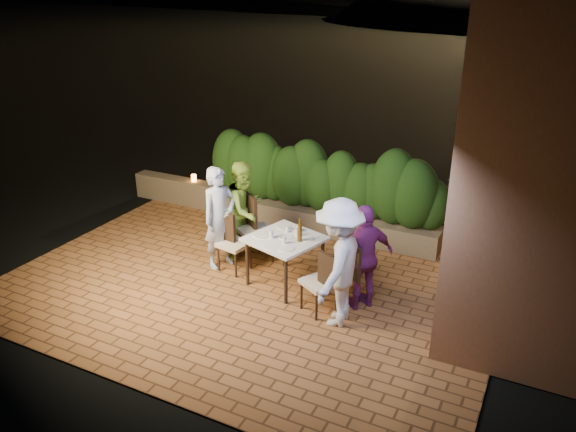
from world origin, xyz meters
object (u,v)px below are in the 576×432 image
Objects in this scene: dining_table at (285,261)px; bowl at (297,230)px; diner_green at (245,209)px; diner_blue at (220,218)px; parapet_lamp at (194,178)px; chair_left_back at (256,230)px; chair_left_front at (234,243)px; beer_bottle at (300,230)px; diner_purple at (364,257)px; chair_right_back at (341,268)px; diner_white at (339,263)px; chair_right_front at (320,281)px.

bowl reaches higher than dining_table.
dining_table is at bearing -111.95° from diner_green.
diner_blue is 2.67m from parapet_lamp.
chair_left_back is 7.42× the size of parapet_lamp.
chair_left_front is 0.64m from diner_green.
diner_green reaches higher than beer_bottle.
diner_purple is (0.98, -0.05, -0.18)m from beer_bottle.
diner_blue is at bearing 171.31° from diner_green.
dining_table is 0.98× the size of chair_right_back.
beer_bottle reaches higher than parapet_lamp.
chair_left_front is 0.57× the size of diner_blue.
chair_right_back is at bearing -72.29° from diner_blue.
beer_bottle is 1.22m from chair_left_front.
chair_left_front is at bearing -110.79° from diner_white.
chair_right_front reaches higher than bowl.
chair_right_back is 2.07m from diner_blue.
parapet_lamp is (-3.06, 1.70, -0.20)m from bowl.
diner_blue is 11.53× the size of parapet_lamp.
chair_right_front is at bearing -12.24° from diner_purple.
diner_blue reaches higher than chair_left_front.
chair_left_back is (-1.01, 0.51, -0.40)m from beer_bottle.
bowl is at bearing 24.59° from chair_left_front.
beer_bottle is 2.09× the size of bowl.
parapet_lamp is (-1.85, 1.90, -0.24)m from diner_blue.
diner_white reaches higher than diner_blue.
chair_left_front reaches higher than parapet_lamp.
chair_right_front reaches higher than dining_table.
chair_left_back is 1.79m from chair_right_front.
chair_right_back reaches higher than chair_right_front.
chair_left_back is at bearing -33.58° from parapet_lamp.
beer_bottle is at bearing -11.02° from chair_right_front.
beer_bottle reaches higher than chair_right_front.
diner_green is at bearing 164.60° from bowl.
diner_purple is (1.22, -0.06, 0.37)m from dining_table.
diner_white is (1.82, -1.07, 0.34)m from chair_left_back.
chair_left_back is (-0.82, 0.21, -0.25)m from bowl.
diner_green is at bearing -122.44° from diner_white.
bowl is 1.22m from diner_purple.
beer_bottle is 2.44× the size of parapet_lamp.
diner_blue is (-0.27, 0.04, 0.35)m from chair_left_front.
parapet_lamp is at bearing -177.05° from chair_left_back.
chair_left_back is at bearing -123.71° from diner_white.
diner_blue is 1.08× the size of diner_purple.
chair_right_back is 0.64× the size of diner_purple.
chair_right_front is 0.45m from chair_right_back.
beer_bottle is 1.40m from diner_blue.
bowl is at bearing -133.81° from diner_white.
beer_bottle is 0.21× the size of diner_blue.
diner_green is (-1.06, 0.29, 0.02)m from bowl.
chair_left_back is at bearing 85.32° from chair_left_front.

